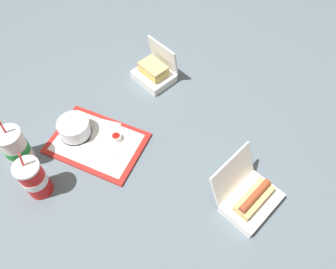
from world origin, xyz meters
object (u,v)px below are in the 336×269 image
(ketchup_cup, at_px, (116,137))
(soda_cup_back, at_px, (16,147))
(cake_container, at_px, (74,128))
(clamshell_hotdog_left, at_px, (250,198))
(food_tray, at_px, (97,143))
(plastic_fork, at_px, (105,158))
(clamshell_sandwich_corner, at_px, (155,72))
(soda_cup_front, at_px, (34,179))

(ketchup_cup, relative_size, soda_cup_back, 0.17)
(cake_container, bearing_deg, clamshell_hotdog_left, 178.13)
(food_tray, distance_m, plastic_fork, 0.09)
(plastic_fork, xyz_separation_m, clamshell_hotdog_left, (-0.56, -0.04, 0.03))
(food_tray, bearing_deg, plastic_fork, 141.72)
(soda_cup_back, bearing_deg, food_tray, -143.37)
(food_tray, xyz_separation_m, clamshell_sandwich_corner, (-0.07, -0.43, 0.04))
(food_tray, xyz_separation_m, plastic_fork, (-0.07, 0.05, 0.01))
(cake_container, distance_m, soda_cup_front, 0.27)
(cake_container, height_order, clamshell_hotdog_left, clamshell_hotdog_left)
(clamshell_hotdog_left, relative_size, soda_cup_front, 1.13)
(ketchup_cup, relative_size, clamshell_hotdog_left, 0.15)
(cake_container, height_order, soda_cup_front, soda_cup_front)
(food_tray, relative_size, plastic_fork, 3.43)
(clamshell_hotdog_left, bearing_deg, food_tray, -1.50)
(cake_container, distance_m, ketchup_cup, 0.17)
(food_tray, relative_size, soda_cup_back, 1.61)
(ketchup_cup, distance_m, clamshell_hotdog_left, 0.57)
(ketchup_cup, height_order, clamshell_sandwich_corner, clamshell_sandwich_corner)
(cake_container, height_order, clamshell_sandwich_corner, clamshell_sandwich_corner)
(ketchup_cup, height_order, soda_cup_back, soda_cup_back)
(cake_container, distance_m, soda_cup_back, 0.23)
(clamshell_sandwich_corner, distance_m, soda_cup_back, 0.67)
(plastic_fork, relative_size, soda_cup_front, 0.47)
(soda_cup_back, bearing_deg, clamshell_hotdog_left, -169.75)
(clamshell_sandwich_corner, bearing_deg, ketchup_cup, 89.56)
(ketchup_cup, distance_m, clamshell_sandwich_corner, 0.38)
(plastic_fork, relative_size, clamshell_hotdog_left, 0.41)
(plastic_fork, distance_m, clamshell_hotdog_left, 0.57)
(clamshell_hotdog_left, bearing_deg, soda_cup_back, 10.25)
(food_tray, relative_size, soda_cup_front, 1.61)
(cake_container, bearing_deg, clamshell_sandwich_corner, -112.16)
(food_tray, height_order, ketchup_cup, ketchup_cup)
(plastic_fork, relative_size, soda_cup_back, 0.47)
(food_tray, height_order, soda_cup_back, soda_cup_back)
(clamshell_hotdog_left, xyz_separation_m, soda_cup_front, (0.72, 0.24, 0.05))
(clamshell_sandwich_corner, relative_size, soda_cup_front, 0.92)
(soda_cup_front, bearing_deg, ketchup_cup, -117.90)
(plastic_fork, height_order, soda_cup_back, soda_cup_back)
(food_tray, height_order, clamshell_hotdog_left, clamshell_hotdog_left)
(plastic_fork, bearing_deg, clamshell_sandwich_corner, -111.52)
(food_tray, xyz_separation_m, soda_cup_back, (0.23, 0.17, 0.08))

